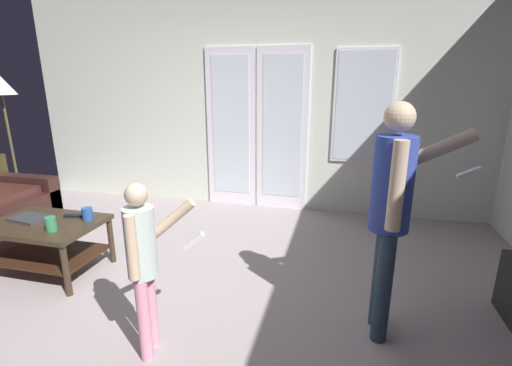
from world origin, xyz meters
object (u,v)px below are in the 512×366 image
at_px(person_child, 144,256).
at_px(cup_near_edge, 87,214).
at_px(floor_lamp, 1,94).
at_px(cup_by_laptop, 51,224).
at_px(laptop_closed, 30,218).
at_px(coffee_table, 46,236).
at_px(tv_remote_black, 74,216).
at_px(person_adult, 393,203).

distance_m(person_child, cup_near_edge, 1.34).
distance_m(floor_lamp, cup_by_laptop, 2.36).
bearing_deg(cup_by_laptop, laptop_closed, 157.15).
relative_size(cup_near_edge, cup_by_laptop, 0.94).
height_order(coffee_table, tv_remote_black, tv_remote_black).
relative_size(person_adult, cup_near_edge, 13.96).
xyz_separation_m(person_child, cup_by_laptop, (-1.17, 0.54, -0.13)).
relative_size(floor_lamp, laptop_closed, 5.62).
height_order(person_child, laptop_closed, person_child).
bearing_deg(person_child, floor_lamp, 147.51).
xyz_separation_m(laptop_closed, cup_near_edge, (0.50, 0.12, 0.04)).
height_order(coffee_table, floor_lamp, floor_lamp).
relative_size(person_child, floor_lamp, 0.64).
bearing_deg(cup_by_laptop, floor_lamp, 142.96).
bearing_deg(laptop_closed, tv_remote_black, 32.69).
bearing_deg(floor_lamp, person_adult, -16.86).
distance_m(coffee_table, cup_near_edge, 0.41).
bearing_deg(person_child, cup_near_edge, 141.99).
height_order(person_child, cup_by_laptop, person_child).
distance_m(floor_lamp, cup_near_edge, 2.32).
height_order(coffee_table, laptop_closed, laptop_closed).
relative_size(coffee_table, floor_lamp, 0.54).
relative_size(person_adult, laptop_closed, 4.98).
distance_m(cup_near_edge, tv_remote_black, 0.18).
relative_size(laptop_closed, cup_by_laptop, 2.63).
height_order(coffee_table, cup_by_laptop, cup_by_laptop).
distance_m(person_child, laptop_closed, 1.71).
relative_size(person_child, tv_remote_black, 6.46).
bearing_deg(cup_near_edge, tv_remote_black, 169.19).
bearing_deg(cup_by_laptop, tv_remote_black, 98.43).
height_order(cup_by_laptop, tv_remote_black, cup_by_laptop).
bearing_deg(tv_remote_black, cup_near_edge, -23.79).
height_order(laptop_closed, tv_remote_black, laptop_closed).
xyz_separation_m(floor_lamp, cup_by_laptop, (1.72, -1.30, -0.97)).
xyz_separation_m(laptop_closed, tv_remote_black, (0.33, 0.15, -0.00)).
xyz_separation_m(coffee_table, person_child, (1.38, -0.68, 0.32)).
bearing_deg(floor_lamp, coffee_table, -37.54).
distance_m(person_child, floor_lamp, 3.53).
relative_size(coffee_table, person_adult, 0.61).
xyz_separation_m(floor_lamp, cup_near_edge, (1.84, -1.02, -0.97)).
bearing_deg(coffee_table, cup_near_edge, 22.26).
bearing_deg(person_child, person_adult, 21.14).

